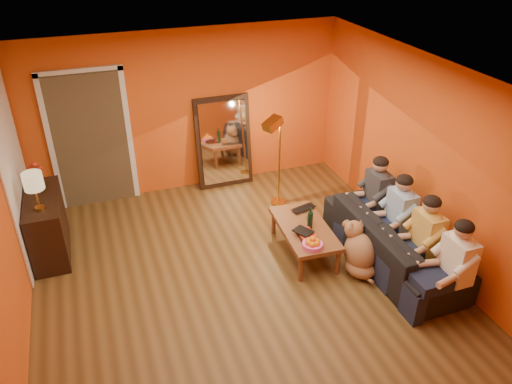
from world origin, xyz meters
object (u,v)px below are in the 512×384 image
object	(u,v)px
person_mid_right	(400,217)
wine_bottle	(310,218)
dog	(360,249)
table_lamp	(36,192)
sideboard	(47,225)
person_far_right	(377,197)
person_far_left	(456,266)
coffee_table	(304,240)
person_mid_left	(426,240)
laptop	(306,210)
vase	(39,183)
mirror_frame	(224,142)
floor_lamp	(279,163)
tumbler	(309,218)
sofa	(393,240)

from	to	relation	value
person_mid_right	wine_bottle	size ratio (longest dim) A/B	3.94
dog	table_lamp	bearing A→B (deg)	161.54
sideboard	person_far_right	xyz separation A→B (m)	(4.37, -1.11, 0.18)
person_far_right	wine_bottle	xyz separation A→B (m)	(-1.09, -0.14, -0.03)
person_far_left	sideboard	bearing A→B (deg)	147.77
person_far_left	wine_bottle	bearing A→B (deg)	125.87
person_far_left	person_mid_right	world-z (taller)	same
coffee_table	person_mid_left	xyz separation A→B (m)	(1.14, -1.01, 0.40)
laptop	vase	bearing A→B (deg)	148.49
mirror_frame	person_far_left	world-z (taller)	mirror_frame
person_far_left	vase	xyz separation A→B (m)	(-4.37, 3.01, 0.33)
sideboard	vase	world-z (taller)	vase
vase	dog	bearing A→B (deg)	-28.95
coffee_table	person_mid_left	distance (m)	1.58
floor_lamp	person_mid_left	bearing A→B (deg)	-92.18
dog	person_far_right	size ratio (longest dim) A/B	0.59
table_lamp	person_mid_left	bearing A→B (deg)	-23.56
laptop	tumbler	bearing A→B (deg)	-118.33
person_mid_left	wine_bottle	world-z (taller)	person_mid_left
sofa	person_mid_left	world-z (taller)	person_mid_left
coffee_table	laptop	bearing A→B (deg)	66.30
tumbler	vase	size ratio (longest dim) A/B	0.53
coffee_table	vase	world-z (taller)	vase
coffee_table	dog	xyz separation A→B (m)	(0.49, -0.62, 0.15)
coffee_table	tumbler	distance (m)	0.30
floor_lamp	person_mid_right	distance (m)	2.04
mirror_frame	wine_bottle	bearing A→B (deg)	-78.17
coffee_table	laptop	size ratio (longest dim) A/B	3.42
vase	mirror_frame	bearing A→B (deg)	16.57
table_lamp	wine_bottle	xyz separation A→B (m)	(3.28, -0.94, -0.53)
mirror_frame	laptop	distance (m)	2.05
table_lamp	coffee_table	xyz separation A→B (m)	(3.23, -0.89, -0.90)
tumbler	laptop	size ratio (longest dim) A/B	0.26
tumbler	person_mid_left	bearing A→B (deg)	-47.88
person_far_left	tumbler	world-z (taller)	person_far_left
person_far_right	person_far_left	bearing A→B (deg)	-90.00
mirror_frame	laptop	size ratio (longest dim) A/B	4.26
wine_bottle	coffee_table	bearing A→B (deg)	135.00
floor_lamp	vase	size ratio (longest dim) A/B	8.38
table_lamp	sofa	xyz separation A→B (m)	(4.24, -1.46, -0.78)
dog	vase	bearing A→B (deg)	154.66
coffee_table	vase	xyz separation A→B (m)	(-3.23, 1.44, 0.73)
sideboard	person_far_right	world-z (taller)	person_far_right
mirror_frame	wine_bottle	distance (m)	2.38
sideboard	tumbler	world-z (taller)	sideboard
sideboard	tumbler	size ratio (longest dim) A/B	12.86
sideboard	tumbler	distance (m)	3.52
person_mid_left	vase	world-z (taller)	person_mid_left
table_lamp	person_mid_left	xyz separation A→B (m)	(4.37, -1.91, -0.49)
sofa	tumbler	distance (m)	1.13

